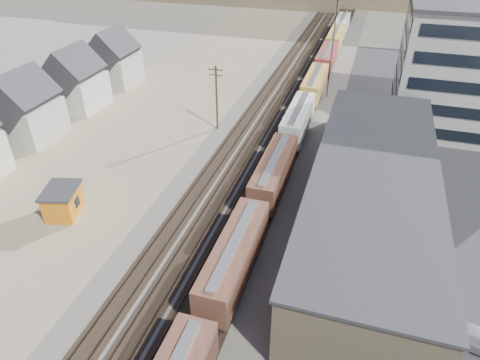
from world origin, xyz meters
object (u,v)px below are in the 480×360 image
(parked_car_red, at_px, (351,350))
(parked_car_blue, at_px, (466,125))
(utility_pole_north, at_px, (217,97))
(freight_train, at_px, (307,100))
(maintenance_shed, at_px, (63,201))

(parked_car_red, distance_m, parked_car_blue, 47.75)
(utility_pole_north, relative_size, parked_car_red, 1.98)
(parked_car_red, bearing_deg, freight_train, 108.33)
(maintenance_shed, xyz_separation_m, parked_car_blue, (45.93, 36.83, -1.05))
(freight_train, relative_size, utility_pole_north, 11.97)
(maintenance_shed, bearing_deg, freight_train, 57.98)
(freight_train, xyz_separation_m, parked_car_blue, (24.57, 2.67, -2.13))
(utility_pole_north, height_order, parked_car_red, utility_pole_north)
(parked_car_red, xyz_separation_m, parked_car_blue, (13.56, 45.79, -0.19))
(parked_car_blue, bearing_deg, utility_pole_north, 157.42)
(freight_train, distance_m, utility_pole_north, 15.23)
(freight_train, relative_size, parked_car_blue, 24.92)
(freight_train, relative_size, maintenance_shed, 22.30)
(maintenance_shed, relative_size, parked_car_blue, 1.12)
(freight_train, distance_m, maintenance_shed, 40.30)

